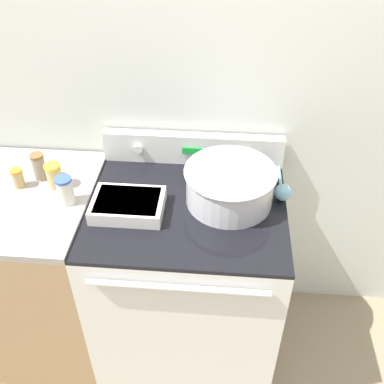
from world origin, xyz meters
The scene contains 11 objects.
kitchen_wall centered at (0.00, 0.71, 1.25)m, with size 8.00×0.05×2.50m.
stove_range centered at (0.00, 0.34, 0.46)m, with size 0.80×0.70×0.92m.
control_panel centered at (0.00, 0.65, 0.99)m, with size 0.80×0.07×0.14m.
side_counter centered at (-0.70, 0.34, 0.47)m, with size 0.60×0.67×0.93m.
mixing_bowl centered at (0.17, 0.38, 1.01)m, with size 0.37×0.37×0.15m.
casserole_dish centered at (-0.23, 0.29, 0.95)m, with size 0.28×0.20×0.06m.
ladle centered at (0.39, 0.43, 0.95)m, with size 0.07×0.29×0.07m.
spice_jar_blue_cap centered at (-0.48, 0.31, 0.99)m, with size 0.07×0.07×0.12m.
spice_jar_yellow_cap centered at (-0.56, 0.41, 0.99)m, with size 0.07×0.07×0.11m.
spice_jar_brown_cap centered at (-0.64, 0.45, 0.99)m, with size 0.06×0.06×0.12m.
spice_jar_orange_cap centered at (-0.71, 0.39, 0.98)m, with size 0.05×0.05×0.08m.
Camera 1 is at (0.13, -1.02, 2.11)m, focal length 42.00 mm.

